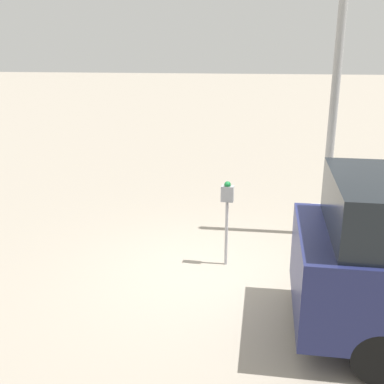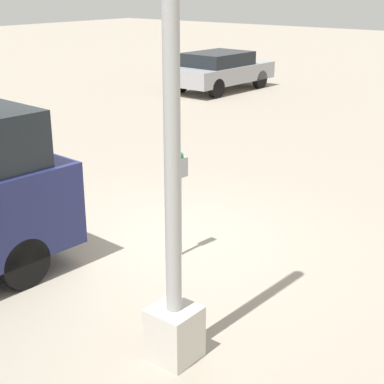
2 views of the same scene
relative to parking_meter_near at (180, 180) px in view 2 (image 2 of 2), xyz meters
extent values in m
plane|color=gray|center=(-0.13, -0.44, -1.08)|extent=(80.00, 80.00, 0.00)
cylinder|color=#9E9EA3|center=(0.00, 0.00, -0.51)|extent=(0.05, 0.05, 1.12)
cube|color=gray|center=(0.00, 0.00, 0.18)|extent=(0.21, 0.13, 0.26)
sphere|color=#14662D|center=(0.00, 0.00, 0.33)|extent=(0.11, 0.11, 0.11)
cube|color=beige|center=(1.82, 1.45, -0.80)|extent=(0.44, 0.44, 0.55)
cylinder|color=#9E9E9E|center=(1.82, 1.45, 1.74)|extent=(0.15, 0.15, 4.54)
cylinder|color=black|center=(1.86, -0.94, -0.75)|extent=(0.66, 0.28, 0.64)
cube|color=#9E9EA3|center=(-10.87, -7.21, -0.49)|extent=(4.01, 1.88, 0.55)
cube|color=black|center=(-10.67, -7.22, 0.01)|extent=(2.23, 1.68, 0.44)
cube|color=orange|center=(-12.81, -7.71, -0.61)|extent=(0.08, 0.12, 0.20)
cylinder|color=black|center=(-12.12, -7.94, -0.76)|extent=(0.63, 0.23, 0.62)
cylinder|color=black|center=(-12.07, -6.40, -0.76)|extent=(0.63, 0.23, 0.62)
cylinder|color=black|center=(-9.67, -8.02, -0.76)|extent=(0.63, 0.23, 0.62)
cylinder|color=black|center=(-9.62, -6.49, -0.76)|extent=(0.63, 0.23, 0.62)
camera|label=1|loc=(0.12, -7.33, 2.63)|focal=45.00mm
camera|label=2|loc=(5.58, 4.67, 2.44)|focal=55.00mm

